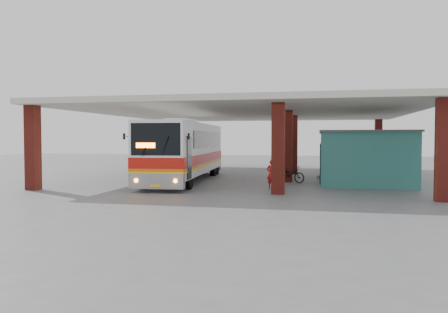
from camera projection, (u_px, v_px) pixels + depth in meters
ground at (229, 186)px, 24.38m from camera, size 90.00×90.00×0.00m
brick_columns at (266, 146)px, 28.86m from camera, size 20.10×21.60×4.35m
canopy_roof at (255, 112)px, 30.43m from camera, size 21.00×23.00×0.30m
shop_building at (363, 156)px, 26.61m from camera, size 5.20×8.20×3.11m
coach_bus at (185, 151)px, 27.29m from camera, size 3.84×13.25×3.81m
motorcycle at (290, 174)px, 26.22m from camera, size 2.02×1.39×1.01m
pedestrian at (272, 174)px, 23.26m from camera, size 0.59×0.41×1.53m
red_chair at (322, 174)px, 28.39m from camera, size 0.49×0.49×0.71m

